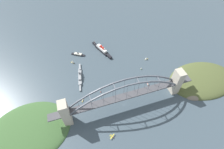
# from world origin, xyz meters

# --- Properties ---
(ground_plane) EXTENTS (1400.00, 1400.00, 0.00)m
(ground_plane) POSITION_xyz_m (0.00, 0.00, 0.00)
(ground_plane) COLOR #3D4C56
(harbor_arch_bridge) EXTENTS (293.54, 20.14, 77.83)m
(harbor_arch_bridge) POSITION_xyz_m (0.00, -0.00, 33.61)
(harbor_arch_bridge) COLOR #BCB29E
(harbor_arch_bridge) RESTS_ON ground
(headland_west_shore) EXTENTS (156.54, 123.90, 18.92)m
(headland_west_shore) POSITION_xyz_m (-192.11, 1.54, 0.00)
(headland_west_shore) COLOR #3D6033
(headland_west_shore) RESTS_ON ground
(headland_east_shore) EXTENTS (161.76, 108.54, 25.10)m
(headland_east_shore) POSITION_xyz_m (195.55, 4.05, 0.00)
(headland_east_shore) COLOR #4C562D
(headland_east_shore) RESTS_ON ground
(ocean_liner) EXTENTS (35.16, 79.01, 17.67)m
(ocean_liner) POSITION_xyz_m (2.12, 176.38, 5.33)
(ocean_liner) COLOR black
(ocean_liner) RESTS_ON ground
(naval_cruiser) EXTENTS (18.50, 82.29, 17.59)m
(naval_cruiser) POSITION_xyz_m (-72.72, 103.00, 3.06)
(naval_cruiser) COLOR gray
(naval_cruiser) RESTS_ON ground
(harbor_ferry_steamer) EXTENTS (34.85, 24.50, 7.58)m
(harbor_ferry_steamer) POSITION_xyz_m (-62.64, 181.02, 2.27)
(harbor_ferry_steamer) COLOR black
(harbor_ferry_steamer) RESTS_ON ground
(seaplane_taxiing_near_bridge) EXTENTS (10.68, 9.01, 4.70)m
(seaplane_taxiing_near_bridge) POSITION_xyz_m (-44.93, -55.59, 1.97)
(seaplane_taxiing_near_bridge) COLOR #B7B7B2
(seaplane_taxiing_near_bridge) RESTS_ON ground
(small_boat_0) EXTENTS (8.73, 8.53, 11.47)m
(small_boat_0) POSITION_xyz_m (-81.13, 155.68, 5.29)
(small_boat_0) COLOR gold
(small_boat_0) RESTS_ON ground
(small_boat_1) EXTENTS (9.82, 6.18, 9.13)m
(small_boat_1) POSITION_xyz_m (103.00, 108.38, 4.27)
(small_boat_1) COLOR gold
(small_boat_1) RESTS_ON ground
(small_boat_2) EXTENTS (5.05, 5.73, 6.34)m
(small_boat_2) POSITION_xyz_m (76.10, 80.95, 3.04)
(small_boat_2) COLOR #2D6B3D
(small_boat_2) RESTS_ON ground
(small_boat_3) EXTENTS (4.39, 7.71, 7.54)m
(small_boat_3) POSITION_xyz_m (70.77, 31.50, 3.54)
(small_boat_3) COLOR #B2231E
(small_boat_3) RESTS_ON ground
(small_boat_4) EXTENTS (4.99, 7.19, 2.40)m
(small_boat_4) POSITION_xyz_m (-80.35, 36.44, 0.88)
(small_boat_4) COLOR gold
(small_boat_4) RESTS_ON ground
(channel_marker_buoy) EXTENTS (2.20, 2.20, 2.75)m
(channel_marker_buoy) POSITION_xyz_m (-37.78, 46.45, 1.12)
(channel_marker_buoy) COLOR red
(channel_marker_buoy) RESTS_ON ground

